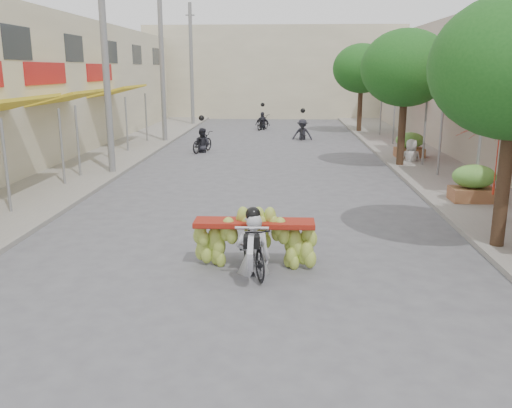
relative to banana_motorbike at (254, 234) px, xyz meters
name	(u,v)px	position (x,y,z in m)	size (l,w,h in m)	color
ground	(224,332)	(-0.30, -2.54, -0.73)	(120.00, 120.00, 0.00)	#5B5A5F
sidewalk_left	(97,159)	(-7.30, 12.46, -0.67)	(4.00, 60.00, 0.12)	gray
sidewalk_right	(434,162)	(6.70, 12.46, -0.67)	(4.00, 60.00, 0.12)	gray
far_building	(274,72)	(-0.30, 35.46, 2.77)	(20.00, 6.00, 7.00)	beige
utility_pole_mid	(105,61)	(-5.70, 9.46, 3.30)	(0.60, 0.24, 8.00)	slate
utility_pole_far	(162,64)	(-5.70, 18.46, 3.30)	(0.60, 0.24, 8.00)	slate
utility_pole_back	(191,65)	(-5.70, 27.46, 3.30)	(0.60, 0.24, 8.00)	slate
street_tree_mid	(406,68)	(5.10, 11.46, 3.05)	(3.40, 3.40, 5.25)	#3A2719
street_tree_far	(362,69)	(5.10, 23.46, 3.05)	(3.40, 3.40, 5.25)	#3A2719
produce_crate_mid	(474,180)	(5.90, 5.46, -0.02)	(1.20, 0.88, 1.16)	brown
produce_crate_far	(410,143)	(5.90, 13.46, -0.02)	(1.20, 0.88, 1.16)	brown
banana_motorbike	(254,234)	(0.00, 0.00, 0.00)	(2.31, 1.85, 2.21)	black
market_umbrella	(501,122)	(5.79, 3.70, 1.77)	(2.56, 2.56, 1.81)	red
pedestrian	(412,139)	(5.75, 12.44, 0.28)	(0.89, 0.55, 1.77)	silver
bg_motorbike_a	(202,136)	(-3.23, 15.12, 0.00)	(1.14, 1.79, 1.95)	black
bg_motorbike_b	(303,124)	(1.57, 19.94, 0.11)	(1.10, 1.79, 1.95)	black
bg_motorbike_c	(263,117)	(-0.80, 24.86, 0.06)	(1.12, 1.78, 1.95)	black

